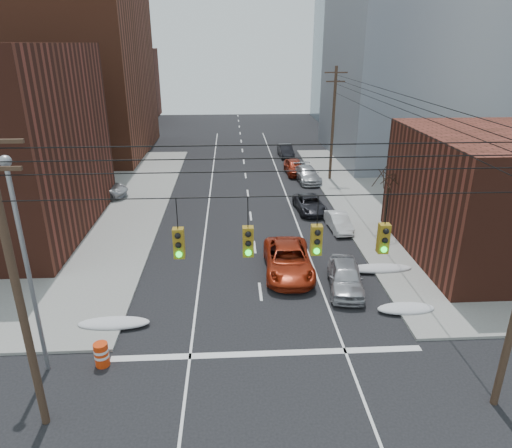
{
  "coord_description": "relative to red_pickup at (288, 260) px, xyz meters",
  "views": [
    {
      "loc": [
        -1.49,
        -10.32,
        13.02
      ],
      "look_at": [
        -0.09,
        14.74,
        3.0
      ],
      "focal_mm": 32.0,
      "sensor_mm": 36.0,
      "label": 1
    }
  ],
  "objects": [
    {
      "name": "building_brick_tall",
      "position": [
        -25.83,
        33.8,
        14.17
      ],
      "size": [
        24.0,
        20.0,
        30.0
      ],
      "primitive_type": "cube",
      "color": "brown",
      "rests_on": "ground"
    },
    {
      "name": "lot_car_b",
      "position": [
        -15.39,
        14.94,
        0.09
      ],
      "size": [
        5.78,
        3.02,
        1.55
      ],
      "primitive_type": "imported",
      "rotation": [
        0.0,
        0.0,
        1.49
      ],
      "color": "#ABACB0",
      "rests_on": "sidewalk_nw"
    },
    {
      "name": "parked_car_d",
      "position": [
        4.26,
        19.33,
        -0.1
      ],
      "size": [
        2.54,
        5.25,
        1.47
      ],
      "primitive_type": "imported",
      "rotation": [
        0.0,
        0.0,
        0.1
      ],
      "color": "#B1B2B6",
      "rests_on": "ground"
    },
    {
      "name": "snow_ne",
      "position": [
        5.57,
        -4.7,
        -0.62
      ],
      "size": [
        3.0,
        1.08,
        0.42
      ],
      "primitive_type": "ellipsoid",
      "color": "silver",
      "rests_on": "ground"
    },
    {
      "name": "snow_east_far",
      "position": [
        5.57,
        -0.2,
        -0.62
      ],
      "size": [
        4.0,
        1.08,
        0.42
      ],
      "primitive_type": "ellipsoid",
      "color": "silver",
      "rests_on": "ground"
    },
    {
      "name": "parked_car_f",
      "position": [
        3.36,
        30.21,
        -0.11
      ],
      "size": [
        1.74,
        4.46,
        1.45
      ],
      "primitive_type": "imported",
      "rotation": [
        0.0,
        0.0,
        0.05
      ],
      "color": "black",
      "rests_on": "ground"
    },
    {
      "name": "parked_car_b",
      "position": [
        4.57,
        6.55,
        -0.21
      ],
      "size": [
        1.54,
        3.84,
        1.24
      ],
      "primitive_type": "imported",
      "rotation": [
        0.0,
        0.0,
        0.06
      ],
      "color": "white",
      "rests_on": "ground"
    },
    {
      "name": "lot_car_a",
      "position": [
        -16.97,
        10.79,
        0.11
      ],
      "size": [
        5.0,
        2.4,
        1.58
      ],
      "primitive_type": "imported",
      "rotation": [
        0.0,
        0.0,
        1.41
      ],
      "color": "silver",
      "rests_on": "sidewalk_nw"
    },
    {
      "name": "red_pickup",
      "position": [
        0.0,
        0.0,
        0.0
      ],
      "size": [
        2.94,
        6.09,
        1.67
      ],
      "primitive_type": "imported",
      "rotation": [
        0.0,
        0.0,
        -0.03
      ],
      "color": "maroon",
      "rests_on": "ground"
    },
    {
      "name": "utility_pole_far",
      "position": [
        6.67,
        19.8,
        4.95
      ],
      "size": [
        2.2,
        0.28,
        11.0
      ],
      "color": "#473323",
      "rests_on": "ground"
    },
    {
      "name": "traffic_signals",
      "position": [
        -1.73,
        -11.23,
        6.33
      ],
      "size": [
        17.0,
        0.42,
        2.02
      ],
      "color": "black",
      "rests_on": "ground"
    },
    {
      "name": "building_office",
      "position": [
        20.17,
        29.8,
        11.67
      ],
      "size": [
        22.0,
        20.0,
        25.0
      ],
      "primitive_type": "cube",
      "color": "gray",
      "rests_on": "ground"
    },
    {
      "name": "lot_car_c",
      "position": [
        -18.72,
        5.91,
        -0.06
      ],
      "size": [
        4.58,
        2.69,
        1.25
      ],
      "primitive_type": "imported",
      "rotation": [
        0.0,
        0.0,
        1.8
      ],
      "color": "black",
      "rests_on": "sidewalk_nw"
    },
    {
      "name": "street_light",
      "position": [
        -11.33,
        -8.2,
        4.71
      ],
      "size": [
        0.44,
        0.44,
        9.32
      ],
      "color": "gray",
      "rests_on": "ground"
    },
    {
      "name": "lot_car_d",
      "position": [
        -18.28,
        14.39,
        -0.02
      ],
      "size": [
        4.19,
        2.55,
        1.33
      ],
      "primitive_type": "imported",
      "rotation": [
        0.0,
        0.0,
        1.3
      ],
      "color": "silver",
      "rests_on": "sidewalk_nw"
    },
    {
      "name": "snow_nw",
      "position": [
        -9.23,
        -5.2,
        -0.62
      ],
      "size": [
        3.5,
        1.08,
        0.42
      ],
      "primitive_type": "ellipsoid",
      "color": "silver",
      "rests_on": "ground"
    },
    {
      "name": "utility_pole_left",
      "position": [
        -10.33,
        -11.2,
        4.95
      ],
      "size": [
        2.2,
        0.28,
        11.0
      ],
      "color": "#473323",
      "rests_on": "ground"
    },
    {
      "name": "parked_car_e",
      "position": [
        3.37,
        22.07,
        -0.05
      ],
      "size": [
        2.08,
        4.7,
        1.57
      ],
      "primitive_type": "imported",
      "rotation": [
        0.0,
        0.0,
        0.05
      ],
      "color": "maroon",
      "rests_on": "ground"
    },
    {
      "name": "building_brick_far",
      "position": [
        -27.83,
        59.8,
        5.17
      ],
      "size": [
        22.0,
        18.0,
        12.0
      ],
      "primitive_type": "cube",
      "color": "#4A2016",
      "rests_on": "ground"
    },
    {
      "name": "parked_car_a",
      "position": [
        2.97,
        -2.17,
        -0.05
      ],
      "size": [
        2.48,
        4.83,
        1.57
      ],
      "primitive_type": "imported",
      "rotation": [
        0.0,
        0.0,
        -0.14
      ],
      "color": "#A3A3A8",
      "rests_on": "ground"
    },
    {
      "name": "parked_car_c",
      "position": [
        3.09,
        10.64,
        -0.2
      ],
      "size": [
        2.45,
        4.74,
        1.28
      ],
      "primitive_type": "imported",
      "rotation": [
        0.0,
        0.0,
        0.07
      ],
      "color": "black",
      "rests_on": "ground"
    },
    {
      "name": "bare_tree",
      "position": [
        7.76,
        5.8,
        1.49
      ],
      "size": [
        2.09,
        2.2,
        4.93
      ],
      "color": "black",
      "rests_on": "ground"
    },
    {
      "name": "construction_barrel",
      "position": [
        -9.05,
        -8.07,
        -0.27
      ],
      "size": [
        0.77,
        0.77,
        1.09
      ],
      "rotation": [
        0.0,
        0.0,
        -0.27
      ],
      "color": "red",
      "rests_on": "ground"
    },
    {
      "name": "building_glass",
      "position": [
        22.17,
        55.8,
        10.17
      ],
      "size": [
        20.0,
        18.0,
        22.0
      ],
      "primitive_type": "cube",
      "color": "gray",
      "rests_on": "ground"
    }
  ]
}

